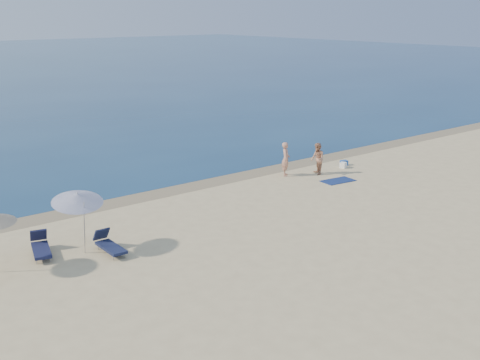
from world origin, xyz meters
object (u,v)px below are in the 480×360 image
Objects in this scene: person_left at (286,159)px; umbrella_near at (77,198)px; blue_cooler at (344,163)px; person_right at (317,159)px.

umbrella_near reaches higher than person_left.
umbrella_near reaches higher than blue_cooler.
person_left is 1.74m from person_right.
blue_cooler is (2.58, 0.39, -0.71)m from person_right.
umbrella_near reaches higher than person_right.
person_right is at bearing -75.63° from person_left.
person_left is at bearing -167.64° from blue_cooler.
person_left is 4.56× the size of blue_cooler.
person_left reaches higher than blue_cooler.
blue_cooler is at bearing 125.29° from person_right.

